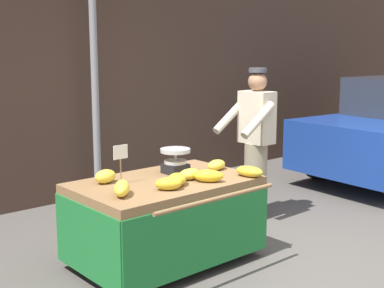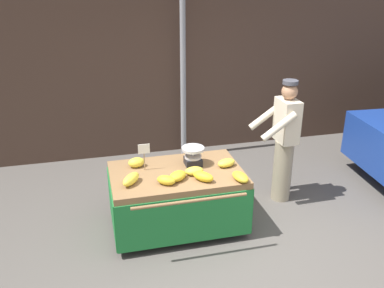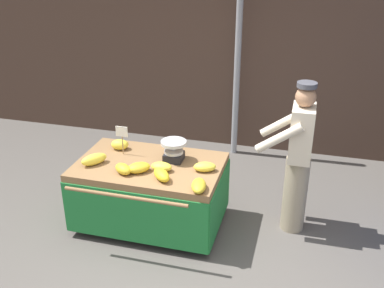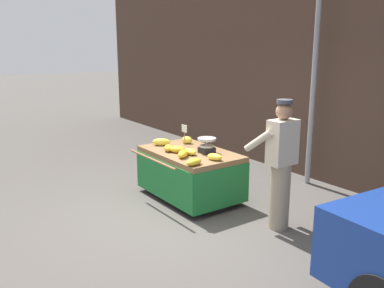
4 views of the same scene
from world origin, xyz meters
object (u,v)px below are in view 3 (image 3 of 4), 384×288
Objects in this scene: vendor_person at (297,159)px; banana_bunch_6 at (123,169)px; banana_bunch_5 at (120,145)px; price_sign at (122,134)px; banana_bunch_2 at (205,167)px; banana_bunch_1 at (162,175)px; banana_bunch_3 at (162,167)px; banana_bunch_0 at (199,186)px; weighing_scale at (174,151)px; banana_bunch_4 at (94,159)px; street_pole at (238,44)px; banana_cart at (150,181)px; banana_bunch_7 at (139,168)px.

banana_bunch_6 is at bearing -160.41° from vendor_person.
banana_bunch_5 is 2.01m from vendor_person.
price_sign is 1.44× the size of banana_bunch_2.
price_sign is at bearing 144.13° from banana_bunch_1.
banana_bunch_3 is 1.00× the size of banana_bunch_6.
price_sign is 1.18m from banana_bunch_0.
weighing_scale is at bearing 91.16° from banana_bunch_1.
banana_bunch_0 is 1.13× the size of banana_bunch_2.
banana_bunch_1 is 0.48m from banana_bunch_2.
banana_bunch_1 is 0.90× the size of banana_bunch_4.
banana_bunch_0 is 0.55m from banana_bunch_3.
banana_bunch_2 is 0.85m from banana_bunch_6.
street_pole is at bearing 91.40° from banana_bunch_2.
banana_cart is 5.52× the size of banana_bunch_4.
price_sign is 1.27× the size of banana_bunch_0.
banana_bunch_7 is at bearing -127.71° from weighing_scale.
price_sign is at bearing -179.96° from weighing_scale.
banana_bunch_1 is 1.29× the size of banana_bunch_5.
vendor_person is at bearing 13.53° from banana_bunch_4.
weighing_scale is at bearing 45.22° from banana_bunch_6.
price_sign is at bearing 154.15° from banana_bunch_3.
banana_cart is 0.82m from banana_bunch_0.
banana_bunch_6 is 0.13× the size of vendor_person.
weighing_scale is at bearing 158.93° from banana_bunch_2.
banana_bunch_2 reaches higher than banana_cart.
price_sign is 0.78m from banana_bunch_1.
weighing_scale is (-0.33, -1.97, -0.78)m from street_pole.
banana_bunch_7 is at bearing 162.58° from banana_bunch_1.
banana_bunch_1 is 0.30m from banana_bunch_7.
weighing_scale is 0.42m from banana_bunch_2.
banana_bunch_0 is (0.42, -0.54, -0.07)m from weighing_scale.
price_sign is at bearing 132.94° from banana_bunch_7.
banana_bunch_3 is at bearing -30.70° from banana_bunch_5.
banana_bunch_7 reaches higher than banana_bunch_3.
vendor_person is (0.98, -1.77, -0.80)m from street_pole.
banana_cart is 6.16× the size of banana_bunch_1.
price_sign is 0.50m from banana_bunch_6.
banana_bunch_2 is at bearing 37.91° from banana_bunch_1.
banana_bunch_1 is 1.07× the size of banana_bunch_7.
banana_bunch_0 is (0.09, -2.51, -0.85)m from street_pole.
banana_bunch_4 is (-1.23, 0.23, 0.01)m from banana_bunch_0.
price_sign reaches higher than banana_bunch_4.
street_pole is at bearing 74.79° from banana_cart.
banana_bunch_2 is (0.39, -0.15, -0.07)m from weighing_scale.
banana_bunch_4 is (-0.81, 0.13, 0.01)m from banana_bunch_1.
banana_bunch_3 is (-0.44, -0.12, -0.00)m from banana_bunch_2.
banana_cart is at bearing 146.03° from banana_bunch_3.
banana_bunch_0 and banana_bunch_3 have the same top height.
vendor_person is at bearing 5.81° from price_sign.
banana_bunch_5 reaches higher than banana_bunch_7.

